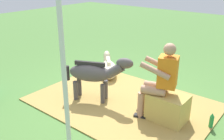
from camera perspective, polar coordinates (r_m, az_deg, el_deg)
The scene contains 8 objects.
ground_plane at distance 5.21m, azimuth 0.49°, elevation -6.18°, with size 24.00×24.00×0.00m, color #4C7A38.
hay_patch at distance 5.00m, azimuth 2.22°, elevation -7.28°, with size 3.39×2.39×0.02m, color #AD8C47.
hay_bale at distance 4.44m, azimuth 12.42°, elevation -8.36°, with size 0.65×0.46×0.50m, color tan.
person_seated at distance 4.24m, azimuth 10.83°, elevation -1.85°, with size 0.72×0.54×1.38m.
pony_standing at distance 4.87m, azimuth -3.99°, elevation -0.83°, with size 1.26×0.73×0.94m.
pony_lying at distance 6.21m, azimuth -0.82°, elevation 0.50°, with size 1.12×1.16×0.42m.
soda_bottle at distance 4.50m, azimuth 21.56°, elevation -10.67°, with size 0.07×0.07×0.28m.
tent_pole_left at distance 3.04m, azimuth -10.60°, elevation -3.21°, with size 0.06×0.06×2.34m, color silver.
Camera 1 is at (-2.85, 3.62, 2.43)m, focal length 40.44 mm.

